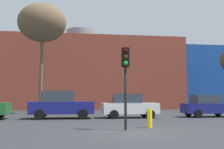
{
  "coord_description": "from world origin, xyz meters",
  "views": [
    {
      "loc": [
        -2.72,
        -11.42,
        1.47
      ],
      "look_at": [
        0.08,
        8.38,
        3.14
      ],
      "focal_mm": 43.74,
      "sensor_mm": 36.0,
      "label": 1
    }
  ],
  "objects_px": {
    "parked_car_1": "(61,105)",
    "bare_tree_0": "(42,23)",
    "bollard_yellow_0": "(150,118)",
    "parked_car_3": "(207,106)",
    "parked_car_2": "(129,106)",
    "traffic_light_island": "(125,69)"
  },
  "relations": [
    {
      "from": "parked_car_1",
      "to": "parked_car_2",
      "type": "relative_size",
      "value": 1.11
    },
    {
      "from": "parked_car_3",
      "to": "bare_tree_0",
      "type": "relative_size",
      "value": 0.39
    },
    {
      "from": "traffic_light_island",
      "to": "parked_car_1",
      "type": "bearing_deg",
      "value": -148.79
    },
    {
      "from": "parked_car_1",
      "to": "bare_tree_0",
      "type": "height_order",
      "value": "bare_tree_0"
    },
    {
      "from": "parked_car_1",
      "to": "bollard_yellow_0",
      "type": "bearing_deg",
      "value": -55.12
    },
    {
      "from": "parked_car_1",
      "to": "bare_tree_0",
      "type": "distance_m",
      "value": 8.82
    },
    {
      "from": "parked_car_1",
      "to": "bollard_yellow_0",
      "type": "relative_size",
      "value": 4.79
    },
    {
      "from": "bare_tree_0",
      "to": "bollard_yellow_0",
      "type": "bearing_deg",
      "value": -60.39
    },
    {
      "from": "bare_tree_0",
      "to": "bollard_yellow_0",
      "type": "height_order",
      "value": "bare_tree_0"
    },
    {
      "from": "traffic_light_island",
      "to": "bare_tree_0",
      "type": "distance_m",
      "value": 14.18
    },
    {
      "from": "parked_car_3",
      "to": "bollard_yellow_0",
      "type": "height_order",
      "value": "parked_car_3"
    },
    {
      "from": "bollard_yellow_0",
      "to": "parked_car_2",
      "type": "bearing_deg",
      "value": 87.2
    },
    {
      "from": "parked_car_2",
      "to": "parked_car_3",
      "type": "distance_m",
      "value": 6.01
    },
    {
      "from": "parked_car_2",
      "to": "traffic_light_island",
      "type": "bearing_deg",
      "value": -102.81
    },
    {
      "from": "parked_car_3",
      "to": "bollard_yellow_0",
      "type": "bearing_deg",
      "value": -134.37
    },
    {
      "from": "bollard_yellow_0",
      "to": "parked_car_3",
      "type": "bearing_deg",
      "value": 45.63
    },
    {
      "from": "parked_car_2",
      "to": "traffic_light_island",
      "type": "distance_m",
      "value": 7.63
    },
    {
      "from": "bare_tree_0",
      "to": "bollard_yellow_0",
      "type": "distance_m",
      "value": 15.11
    },
    {
      "from": "bollard_yellow_0",
      "to": "parked_car_1",
      "type": "bearing_deg",
      "value": 124.88
    },
    {
      "from": "bare_tree_0",
      "to": "bollard_yellow_0",
      "type": "relative_size",
      "value": 10.63
    },
    {
      "from": "parked_car_2",
      "to": "bare_tree_0",
      "type": "height_order",
      "value": "bare_tree_0"
    },
    {
      "from": "parked_car_3",
      "to": "bollard_yellow_0",
      "type": "relative_size",
      "value": 4.15
    }
  ]
}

